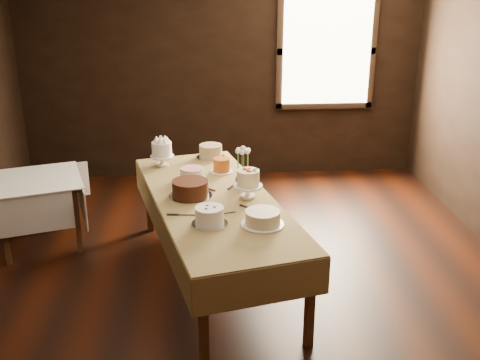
{
  "coord_description": "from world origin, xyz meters",
  "views": [
    {
      "loc": [
        -0.34,
        -4.14,
        2.58
      ],
      "look_at": [
        0.0,
        0.2,
        0.95
      ],
      "focal_mm": 42.63,
      "sensor_mm": 36.0,
      "label": 1
    }
  ],
  "objects_px": {
    "cake_lattice": "(192,175)",
    "cake_chocolate": "(190,189)",
    "cake_server_e": "(188,215)",
    "cake_cream": "(263,218)",
    "side_table": "(36,187)",
    "cake_server_c": "(201,186)",
    "cake_meringue": "(162,154)",
    "cake_server_a": "(229,213)",
    "cake_swirl": "(210,216)",
    "cake_server_d": "(236,183)",
    "cake_server_b": "(257,210)",
    "cake_speckled": "(211,152)",
    "cake_flowers": "(248,185)",
    "display_table": "(214,204)",
    "cake_caramel": "(222,166)",
    "flower_vase": "(243,178)"
  },
  "relations": [
    {
      "from": "cake_lattice",
      "to": "cake_chocolate",
      "type": "bearing_deg",
      "value": -91.69
    },
    {
      "from": "cake_server_e",
      "to": "cake_cream",
      "type": "bearing_deg",
      "value": -15.3
    },
    {
      "from": "side_table",
      "to": "cake_cream",
      "type": "distance_m",
      "value": 2.44
    },
    {
      "from": "cake_server_c",
      "to": "cake_cream",
      "type": "bearing_deg",
      "value": 164.07
    },
    {
      "from": "cake_meringue",
      "to": "cake_server_a",
      "type": "relative_size",
      "value": 1.03
    },
    {
      "from": "cake_meringue",
      "to": "cake_swirl",
      "type": "relative_size",
      "value": 0.9
    },
    {
      "from": "cake_server_d",
      "to": "cake_server_e",
      "type": "bearing_deg",
      "value": 176.08
    },
    {
      "from": "cake_server_b",
      "to": "cake_lattice",
      "type": "bearing_deg",
      "value": 165.11
    },
    {
      "from": "cake_speckled",
      "to": "cake_server_d",
      "type": "bearing_deg",
      "value": -74.99
    },
    {
      "from": "cake_server_a",
      "to": "cake_server_e",
      "type": "height_order",
      "value": "same"
    },
    {
      "from": "cake_server_e",
      "to": "cake_chocolate",
      "type": "bearing_deg",
      "value": 93.19
    },
    {
      "from": "cake_server_a",
      "to": "cake_server_c",
      "type": "xyz_separation_m",
      "value": [
        -0.2,
        0.6,
        0.0
      ]
    },
    {
      "from": "cake_lattice",
      "to": "cake_server_c",
      "type": "xyz_separation_m",
      "value": [
        0.08,
        -0.19,
        -0.04
      ]
    },
    {
      "from": "cake_server_d",
      "to": "cake_lattice",
      "type": "bearing_deg",
      "value": 98.95
    },
    {
      "from": "cake_server_c",
      "to": "cake_server_b",
      "type": "bearing_deg",
      "value": 173.54
    },
    {
      "from": "cake_flowers",
      "to": "cake_server_e",
      "type": "distance_m",
      "value": 0.62
    },
    {
      "from": "cake_meringue",
      "to": "cake_server_b",
      "type": "xyz_separation_m",
      "value": [
        0.8,
        -1.17,
        -0.11
      ]
    },
    {
      "from": "display_table",
      "to": "cake_caramel",
      "type": "relative_size",
      "value": 11.5
    },
    {
      "from": "cake_cream",
      "to": "flower_vase",
      "type": "xyz_separation_m",
      "value": [
        -0.08,
        0.84,
        0.02
      ]
    },
    {
      "from": "cake_server_b",
      "to": "flower_vase",
      "type": "distance_m",
      "value": 0.58
    },
    {
      "from": "cake_chocolate",
      "to": "cake_server_d",
      "type": "height_order",
      "value": "cake_chocolate"
    },
    {
      "from": "cake_meringue",
      "to": "flower_vase",
      "type": "relative_size",
      "value": 1.74
    },
    {
      "from": "cake_speckled",
      "to": "cake_caramel",
      "type": "relative_size",
      "value": 1.36
    },
    {
      "from": "cake_server_a",
      "to": "cake_server_d",
      "type": "height_order",
      "value": "same"
    },
    {
      "from": "side_table",
      "to": "cake_caramel",
      "type": "height_order",
      "value": "cake_caramel"
    },
    {
      "from": "side_table",
      "to": "cake_server_b",
      "type": "distance_m",
      "value": 2.28
    },
    {
      "from": "cake_server_b",
      "to": "flower_vase",
      "type": "xyz_separation_m",
      "value": [
        -0.06,
        0.57,
        0.07
      ]
    },
    {
      "from": "cake_server_d",
      "to": "cake_server_c",
      "type": "bearing_deg",
      "value": 128.31
    },
    {
      "from": "cake_cream",
      "to": "display_table",
      "type": "bearing_deg",
      "value": 121.84
    },
    {
      "from": "cake_flowers",
      "to": "cake_cream",
      "type": "relative_size",
      "value": 0.79
    },
    {
      "from": "cake_flowers",
      "to": "cake_swirl",
      "type": "distance_m",
      "value": 0.62
    },
    {
      "from": "display_table",
      "to": "cake_server_b",
      "type": "relative_size",
      "value": 10.86
    },
    {
      "from": "display_table",
      "to": "cake_swirl",
      "type": "relative_size",
      "value": 9.44
    },
    {
      "from": "cake_meringue",
      "to": "cake_server_b",
      "type": "distance_m",
      "value": 1.43
    },
    {
      "from": "cake_caramel",
      "to": "cake_server_c",
      "type": "bearing_deg",
      "value": -117.78
    },
    {
      "from": "cake_cream",
      "to": "cake_chocolate",
      "type": "bearing_deg",
      "value": 131.63
    },
    {
      "from": "cake_lattice",
      "to": "cake_cream",
      "type": "relative_size",
      "value": 0.82
    },
    {
      "from": "cake_swirl",
      "to": "cake_server_e",
      "type": "distance_m",
      "value": 0.25
    },
    {
      "from": "cake_speckled",
      "to": "cake_server_b",
      "type": "distance_m",
      "value": 1.41
    },
    {
      "from": "cake_meringue",
      "to": "cake_server_d",
      "type": "distance_m",
      "value": 0.89
    },
    {
      "from": "cake_server_e",
      "to": "cake_server_b",
      "type": "bearing_deg",
      "value": 11.88
    },
    {
      "from": "cake_speckled",
      "to": "flower_vase",
      "type": "distance_m",
      "value": 0.84
    },
    {
      "from": "cake_server_e",
      "to": "flower_vase",
      "type": "distance_m",
      "value": 0.79
    },
    {
      "from": "cake_meringue",
      "to": "cake_speckled",
      "type": "distance_m",
      "value": 0.52
    },
    {
      "from": "display_table",
      "to": "cake_speckled",
      "type": "height_order",
      "value": "cake_speckled"
    },
    {
      "from": "cake_server_c",
      "to": "cake_server_e",
      "type": "height_order",
      "value": "same"
    },
    {
      "from": "cake_server_a",
      "to": "cake_server_d",
      "type": "distance_m",
      "value": 0.66
    },
    {
      "from": "display_table",
      "to": "flower_vase",
      "type": "bearing_deg",
      "value": 46.41
    },
    {
      "from": "cake_speckled",
      "to": "cake_lattice",
      "type": "distance_m",
      "value": 0.65
    },
    {
      "from": "cake_swirl",
      "to": "cake_server_e",
      "type": "relative_size",
      "value": 1.15
    }
  ]
}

